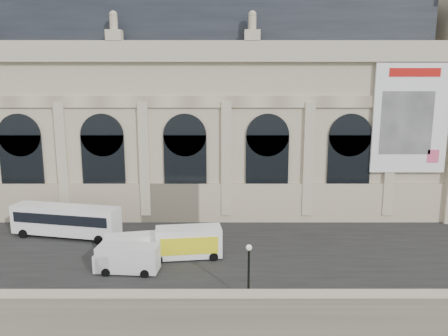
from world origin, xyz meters
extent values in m
cube|color=gray|center=(0.00, 35.00, 3.00)|extent=(160.00, 70.00, 6.00)
cube|color=#2D2D2D|center=(0.00, 14.00, 6.03)|extent=(160.00, 24.00, 0.06)
cube|color=gray|center=(0.00, 0.60, 6.55)|extent=(160.00, 1.20, 1.10)
cube|color=#C1B39B|center=(0.00, 0.60, 7.15)|extent=(160.00, 1.40, 0.12)
cube|color=#B6A88C|center=(-6.00, 31.00, 17.00)|extent=(68.00, 18.00, 22.00)
cube|color=#C1B39B|center=(-6.00, 21.85, 8.50)|extent=(68.60, 0.40, 5.00)
cube|color=#C1B39B|center=(-6.00, 21.70, 26.80)|extent=(69.00, 0.80, 2.40)
cube|color=#C1B39B|center=(-6.00, 21.85, 21.00)|extent=(68.00, 0.30, 1.40)
cube|color=#242930|center=(-6.00, 31.00, 31.00)|extent=(64.00, 15.00, 6.00)
cube|color=black|center=(-24.00, 21.82, 12.50)|extent=(5.20, 0.25, 9.00)
cylinder|color=black|center=(-24.00, 21.82, 17.00)|extent=(5.20, 0.25, 5.20)
cube|color=#C1B39B|center=(-19.00, 21.75, 14.00)|extent=(1.20, 0.50, 14.00)
cube|color=black|center=(-14.00, 21.82, 12.50)|extent=(5.20, 0.25, 9.00)
cylinder|color=black|center=(-14.00, 21.82, 17.00)|extent=(5.20, 0.25, 5.20)
cube|color=#C1B39B|center=(-9.00, 21.75, 14.00)|extent=(1.20, 0.50, 14.00)
cube|color=black|center=(-4.00, 21.82, 12.50)|extent=(5.20, 0.25, 9.00)
cylinder|color=black|center=(-4.00, 21.82, 17.00)|extent=(5.20, 0.25, 5.20)
cube|color=#C1B39B|center=(1.00, 21.75, 14.00)|extent=(1.20, 0.50, 14.00)
cube|color=black|center=(6.00, 21.82, 12.50)|extent=(5.20, 0.25, 9.00)
cylinder|color=black|center=(6.00, 21.82, 17.00)|extent=(5.20, 0.25, 5.20)
cube|color=#C1B39B|center=(11.00, 21.75, 14.00)|extent=(1.20, 0.50, 14.00)
cube|color=black|center=(16.00, 21.82, 12.50)|extent=(5.20, 0.25, 9.00)
cylinder|color=black|center=(16.00, 21.82, 17.00)|extent=(5.20, 0.25, 5.20)
cube|color=#C1B39B|center=(21.00, 21.75, 14.00)|extent=(1.20, 0.50, 14.00)
cube|color=white|center=(23.00, 21.55, 19.00)|extent=(9.00, 0.35, 13.00)
cube|color=#B20F0B|center=(23.00, 21.35, 24.40)|extent=(6.00, 0.06, 1.00)
cube|color=gray|center=(22.50, 21.35, 18.50)|extent=(6.20, 0.06, 7.50)
cube|color=#DF4E78|center=(26.00, 21.35, 14.50)|extent=(1.40, 0.06, 1.60)
cube|color=white|center=(-17.05, 16.40, 8.06)|extent=(12.62, 5.13, 3.19)
cube|color=black|center=(-23.11, 17.71, 8.37)|extent=(0.58, 2.33, 1.24)
cube|color=black|center=(-17.33, 15.10, 8.47)|extent=(11.09, 2.47, 1.13)
cube|color=black|center=(-16.77, 17.70, 8.47)|extent=(11.09, 2.47, 1.13)
cylinder|color=black|center=(-21.85, 16.12, 6.51)|extent=(1.07, 0.52, 1.03)
cylinder|color=black|center=(-21.31, 18.64, 6.51)|extent=(1.07, 0.52, 1.03)
cylinder|color=black|center=(-12.79, 14.16, 6.51)|extent=(1.07, 0.52, 1.03)
cylinder|color=black|center=(-12.25, 16.68, 6.51)|extent=(1.07, 0.52, 1.03)
cube|color=silver|center=(-8.06, 7.07, 7.39)|extent=(5.70, 2.59, 2.36)
cube|color=silver|center=(-10.27, 7.25, 7.03)|extent=(1.72, 2.27, 1.64)
cube|color=black|center=(-10.85, 7.29, 7.59)|extent=(0.21, 1.85, 0.82)
cylinder|color=black|center=(-9.92, 6.13, 6.39)|extent=(0.80, 0.32, 0.78)
cylinder|color=black|center=(-9.75, 8.29, 6.39)|extent=(0.80, 0.32, 0.78)
cylinder|color=black|center=(-6.38, 5.86, 6.39)|extent=(0.80, 0.32, 0.78)
cylinder|color=black|center=(-6.21, 8.01, 6.39)|extent=(0.80, 0.32, 0.78)
cube|color=white|center=(-8.61, 10.63, 7.27)|extent=(5.36, 2.90, 2.16)
cube|color=white|center=(-10.61, 10.25, 6.94)|extent=(1.77, 2.21, 1.51)
cube|color=black|center=(-11.13, 10.15, 7.46)|extent=(0.38, 1.67, 0.75)
cylinder|color=black|center=(-10.02, 9.35, 6.36)|extent=(0.75, 0.37, 0.71)
cylinder|color=black|center=(-10.40, 11.29, 6.36)|extent=(0.75, 0.37, 0.71)
cylinder|color=black|center=(-6.83, 9.96, 6.36)|extent=(0.75, 0.37, 0.71)
cylinder|color=black|center=(-7.20, 11.90, 6.36)|extent=(0.75, 0.37, 0.71)
cube|color=white|center=(-2.79, 10.56, 7.67)|extent=(6.72, 3.30, 2.90)
cube|color=yellow|center=(-2.62, 9.30, 7.67)|extent=(5.55, 0.79, 1.72)
cube|color=#B20F0B|center=(-2.62, 9.30, 7.67)|extent=(3.20, 0.46, 0.64)
cube|color=white|center=(-6.41, 10.08, 7.02)|extent=(2.01, 2.57, 1.61)
cylinder|color=black|center=(-5.61, 8.94, 6.43)|extent=(0.89, 0.41, 0.86)
cylinder|color=black|center=(-5.93, 11.39, 6.43)|extent=(0.89, 0.41, 0.86)
cylinder|color=black|center=(-0.28, 9.64, 6.43)|extent=(0.89, 0.41, 0.86)
cylinder|color=black|center=(-0.61, 12.09, 6.43)|extent=(0.89, 0.41, 0.86)
cylinder|color=black|center=(2.66, 1.64, 6.22)|extent=(0.48, 0.48, 0.44)
cylinder|color=black|center=(2.66, 1.64, 8.20)|extent=(0.18, 0.18, 4.41)
sphere|color=beige|center=(2.66, 1.64, 10.52)|extent=(0.48, 0.48, 0.48)
camera|label=1|loc=(0.70, -30.60, 23.06)|focal=35.00mm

